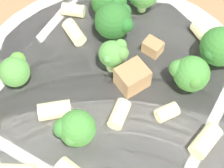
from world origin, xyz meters
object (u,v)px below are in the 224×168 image
broccoli_floret_6 (221,48)px  rigatoni_9 (119,114)px  rigatoni_0 (73,10)px  rigatoni_5 (205,141)px  chicken_chunk_0 (153,47)px  broccoli_floret_4 (15,70)px  rigatoni_3 (204,33)px  broccoli_floret_2 (115,20)px  pasta_bowl (112,98)px  broccoli_floret_7 (190,74)px  chicken_chunk_1 (132,77)px  broccoli_floret_0 (75,129)px  rigatoni_4 (167,112)px  broccoli_floret_5 (114,54)px  rigatoni_6 (74,32)px  rigatoni_1 (55,110)px  broccoli_floret_3 (108,0)px

broccoli_floret_6 → rigatoni_9: size_ratio=1.70×
rigatoni_0 → rigatoni_5: bearing=-88.7°
rigatoni_5 → chicken_chunk_0: rigatoni_5 is taller
broccoli_floret_4 → rigatoni_3: broccoli_floret_4 is taller
rigatoni_9 → broccoli_floret_2: bearing=55.0°
pasta_bowl → broccoli_floret_7: broccoli_floret_7 is taller
broccoli_floret_2 → broccoli_floret_4: 0.11m
broccoli_floret_6 → chicken_chunk_1: 0.09m
rigatoni_9 → broccoli_floret_7: bearing=-10.2°
broccoli_floret_0 → chicken_chunk_0: size_ratio=2.04×
broccoli_floret_4 → rigatoni_4: broccoli_floret_4 is taller
rigatoni_0 → broccoli_floret_5: bearing=-95.9°
pasta_bowl → rigatoni_3: rigatoni_3 is taller
broccoli_floret_7 → rigatoni_9: (-0.07, 0.01, -0.01)m
rigatoni_4 → rigatoni_5: 0.04m
rigatoni_6 → broccoli_floret_5: bearing=-81.4°
rigatoni_1 → rigatoni_5: 0.13m
broccoli_floret_3 → pasta_bowl: bearing=-124.9°
broccoli_floret_7 → rigatoni_6: broccoli_floret_7 is taller
broccoli_floret_6 → rigatoni_9: bearing=174.9°
rigatoni_3 → rigatoni_5: same height
rigatoni_3 → rigatoni_5: bearing=-134.0°
broccoli_floret_3 → rigatoni_6: broccoli_floret_3 is taller
rigatoni_3 → rigatoni_4: 0.10m
pasta_bowl → rigatoni_9: 0.04m
rigatoni_1 → broccoli_floret_3: bearing=31.2°
broccoli_floret_3 → rigatoni_5: (-0.02, -0.17, -0.01)m
pasta_bowl → broccoli_floret_2: (0.04, 0.05, 0.04)m
rigatoni_6 → rigatoni_3: bearing=-37.9°
broccoli_floret_3 → rigatoni_0: size_ratio=1.66×
broccoli_floret_3 → broccoli_floret_2: bearing=-114.5°
broccoli_floret_6 → rigatoni_3: size_ratio=1.64×
rigatoni_4 → rigatoni_9: same height
pasta_bowl → chicken_chunk_1: chicken_chunk_1 is taller
broccoli_floret_3 → chicken_chunk_1: 0.09m
pasta_bowl → rigatoni_4: bearing=-66.8°
rigatoni_1 → broccoli_floret_5: bearing=7.1°
broccoli_floret_7 → rigatoni_4: (-0.04, -0.01, -0.02)m
broccoli_floret_0 → broccoli_floret_5: broccoli_floret_0 is taller
broccoli_floret_6 → rigatoni_0: size_ratio=1.84×
broccoli_floret_4 → rigatoni_4: 0.15m
rigatoni_3 → chicken_chunk_0: size_ratio=1.46×
pasta_bowl → rigatoni_1: bearing=169.8°
rigatoni_3 → chicken_chunk_0: (-0.05, 0.02, -0.00)m
broccoli_floret_5 → rigatoni_3: broccoli_floret_5 is taller
broccoli_floret_0 → rigatoni_9: (0.04, -0.01, -0.01)m
rigatoni_4 → chicken_chunk_0: (0.04, 0.06, 0.00)m
rigatoni_5 → rigatoni_6: (-0.02, 0.17, -0.00)m
broccoli_floret_7 → broccoli_floret_6: bearing=3.9°
broccoli_floret_5 → rigatoni_4: broccoli_floret_5 is taller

